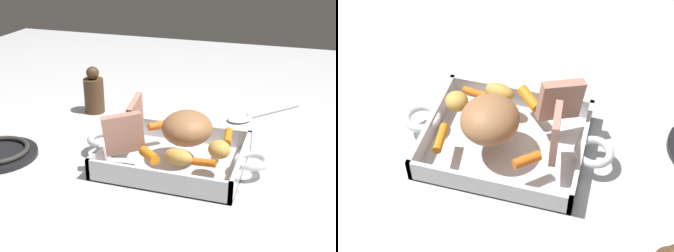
{
  "view_description": "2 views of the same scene",
  "coord_description": "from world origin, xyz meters",
  "views": [
    {
      "loc": [
        0.25,
        -0.81,
        0.46
      ],
      "look_at": [
        -0.02,
        0.01,
        0.08
      ],
      "focal_mm": 47.64,
      "sensor_mm": 36.0,
      "label": 1
    },
    {
      "loc": [
        -0.16,
        0.6,
        0.72
      ],
      "look_at": [
        -0.01,
        0.02,
        0.08
      ],
      "focal_mm": 53.56,
      "sensor_mm": 36.0,
      "label": 2
    }
  ],
  "objects": [
    {
      "name": "potato_golden_small",
      "position": [
        0.1,
        -0.03,
        0.07
      ],
      "size": [
        0.06,
        0.06,
        0.04
      ],
      "primitive_type": "ellipsoid",
      "rotation": [
        0.0,
        0.0,
        2.38
      ],
      "color": "gold",
      "rests_on": "roasting_dish"
    },
    {
      "name": "pepper_mill",
      "position": [
        -0.3,
        0.22,
        0.06
      ],
      "size": [
        0.05,
        0.05,
        0.13
      ],
      "color": "#4C331E",
      "rests_on": "ground_plane"
    },
    {
      "name": "roast_slice_thin",
      "position": [
        -0.1,
        0.02,
        0.09
      ],
      "size": [
        0.02,
        0.09,
        0.09
      ],
      "primitive_type": "cube",
      "rotation": [
        0.13,
        0.0,
        0.09
      ],
      "color": "tan",
      "rests_on": "roasting_dish"
    },
    {
      "name": "potato_corner",
      "position": [
        0.03,
        -0.08,
        0.06
      ],
      "size": [
        0.06,
        0.04,
        0.03
      ],
      "primitive_type": "ellipsoid",
      "rotation": [
        0.0,
        0.0,
        2.96
      ],
      "color": "gold",
      "rests_on": "roasting_dish"
    },
    {
      "name": "roast_slice_outer",
      "position": [
        -0.09,
        -0.06,
        0.09
      ],
      "size": [
        0.09,
        0.06,
        0.09
      ],
      "primitive_type": "cube",
      "rotation": [
        0.1,
        0.0,
        5.22
      ],
      "color": "tan",
      "rests_on": "roasting_dish"
    },
    {
      "name": "roasting_dish",
      "position": [
        0.0,
        0.0,
        0.02
      ],
      "size": [
        0.4,
        0.24,
        0.05
      ],
      "color": "silver",
      "rests_on": "ground_plane"
    },
    {
      "name": "baby_carrot_center_right",
      "position": [
        0.08,
        -0.07,
        0.05
      ],
      "size": [
        0.05,
        0.02,
        0.02
      ],
      "primitive_type": "cylinder",
      "rotation": [
        1.48,
        0.0,
        1.48
      ],
      "color": "orange",
      "rests_on": "roasting_dish"
    },
    {
      "name": "ground_plane",
      "position": [
        0.0,
        0.0,
        0.0
      ],
      "size": [
        2.31,
        2.31,
        0.0
      ],
      "primitive_type": "plane",
      "color": "silver"
    },
    {
      "name": "baby_carrot_long",
      "position": [
        -0.03,
        -0.08,
        0.06
      ],
      "size": [
        0.06,
        0.06,
        0.03
      ],
      "primitive_type": "cylinder",
      "rotation": [
        1.66,
        0.0,
        3.91
      ],
      "color": "orange",
      "rests_on": "roasting_dish"
    },
    {
      "name": "baby_carrot_southeast",
      "position": [
        -0.06,
        0.07,
        0.06
      ],
      "size": [
        0.05,
        0.05,
        0.02
      ],
      "primitive_type": "cylinder",
      "rotation": [
        1.55,
        0.0,
        2.29
      ],
      "color": "orange",
      "rests_on": "roasting_dish"
    },
    {
      "name": "baby_carrot_southwest",
      "position": [
        0.1,
        0.06,
        0.05
      ],
      "size": [
        0.02,
        0.06,
        0.02
      ],
      "primitive_type": "cylinder",
      "rotation": [
        1.61,
        0.0,
        0.13
      ],
      "color": "orange",
      "rests_on": "roasting_dish"
    },
    {
      "name": "serving_spoon",
      "position": [
        0.13,
        0.32,
        0.01
      ],
      "size": [
        0.19,
        0.21,
        0.01
      ],
      "rotation": [
        0.0,
        0.0,
        3.98
      ],
      "color": "white",
      "rests_on": "ground_plane"
    },
    {
      "name": "pork_roast",
      "position": [
        0.02,
        0.01,
        0.08
      ],
      "size": [
        0.11,
        0.11,
        0.07
      ],
      "primitive_type": "ellipsoid",
      "rotation": [
        0.0,
        0.0,
        4.72
      ],
      "color": "#A06C44",
      "rests_on": "roasting_dish"
    }
  ]
}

